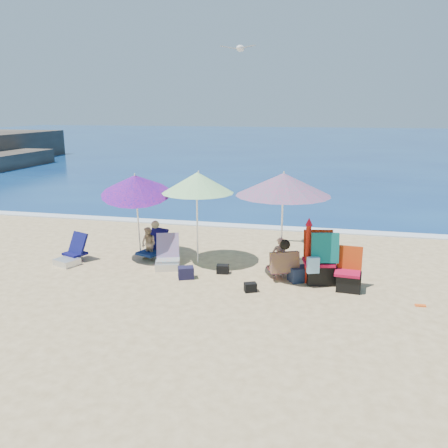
% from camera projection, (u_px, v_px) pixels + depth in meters
% --- Properties ---
extents(ground, '(120.00, 120.00, 0.00)m').
position_uv_depth(ground, '(228.00, 288.00, 9.67)').
color(ground, '#D8BC84').
rests_on(ground, ground).
extents(sea, '(120.00, 80.00, 0.12)m').
position_uv_depth(sea, '(313.00, 142.00, 52.29)').
color(sea, navy).
rests_on(sea, ground).
extents(foam, '(120.00, 0.50, 0.04)m').
position_uv_depth(foam, '(263.00, 227.00, 14.49)').
color(foam, white).
rests_on(foam, ground).
extents(umbrella_turquoise, '(2.26, 2.26, 2.32)m').
position_uv_depth(umbrella_turquoise, '(283.00, 184.00, 9.87)').
color(umbrella_turquoise, white).
rests_on(umbrella_turquoise, ground).
extents(umbrella_striped, '(1.81, 1.81, 2.22)m').
position_uv_depth(umbrella_striped, '(198.00, 183.00, 10.75)').
color(umbrella_striped, white).
rests_on(umbrella_striped, ground).
extents(umbrella_blue, '(2.10, 2.14, 2.26)m').
position_uv_depth(umbrella_blue, '(135.00, 185.00, 11.05)').
color(umbrella_blue, white).
rests_on(umbrella_blue, ground).
extents(furled_umbrella, '(0.17, 0.17, 1.42)m').
position_uv_depth(furled_umbrella, '(308.00, 247.00, 9.77)').
color(furled_umbrella, '#B61D0D').
rests_on(furled_umbrella, ground).
extents(chair_navy, '(0.67, 0.94, 0.69)m').
position_uv_depth(chair_navy, '(71.00, 256.00, 11.18)').
color(chair_navy, '#0D0C48').
rests_on(chair_navy, ground).
extents(chair_rainbow, '(0.71, 0.83, 0.75)m').
position_uv_depth(chair_rainbow, '(168.00, 259.00, 10.86)').
color(chair_rainbow, '#DC6E4D').
rests_on(chair_rainbow, ground).
extents(camp_chair_left, '(0.57, 0.56, 0.87)m').
position_uv_depth(camp_chair_left, '(349.00, 277.00, 9.51)').
color(camp_chair_left, '#A90C2E').
rests_on(camp_chair_left, ground).
extents(camp_chair_right, '(0.76, 0.85, 1.14)m').
position_uv_depth(camp_chair_right, '(320.00, 264.00, 9.86)').
color(camp_chair_right, '#B90D2D').
rests_on(camp_chair_right, ground).
extents(person_center, '(0.76, 0.74, 0.91)m').
position_uv_depth(person_center, '(282.00, 259.00, 10.08)').
color(person_center, tan).
rests_on(person_center, ground).
extents(person_left, '(0.70, 0.87, 0.92)m').
position_uv_depth(person_left, '(150.00, 243.00, 11.37)').
color(person_left, tan).
rests_on(person_left, ground).
extents(bag_navy_a, '(0.40, 0.35, 0.26)m').
position_uv_depth(bag_navy_a, '(186.00, 273.00, 10.17)').
color(bag_navy_a, '#1A1835').
rests_on(bag_navy_a, ground).
extents(bag_black_a, '(0.28, 0.22, 0.19)m').
position_uv_depth(bag_black_a, '(223.00, 269.00, 10.50)').
color(bag_black_a, black).
rests_on(bag_black_a, ground).
extents(bag_navy_b, '(0.52, 0.48, 0.31)m').
position_uv_depth(bag_navy_b, '(299.00, 274.00, 10.01)').
color(bag_navy_b, '#1B263D').
rests_on(bag_navy_b, ground).
extents(bag_black_b, '(0.29, 0.25, 0.19)m').
position_uv_depth(bag_black_b, '(250.00, 287.00, 9.44)').
color(bag_black_b, black).
rests_on(bag_black_b, ground).
extents(orange_item, '(0.20, 0.10, 0.03)m').
position_uv_depth(orange_item, '(420.00, 305.00, 8.77)').
color(orange_item, '#FF5D1A').
rests_on(orange_item, ground).
extents(seagull, '(0.85, 0.41, 0.15)m').
position_uv_depth(seagull, '(240.00, 48.00, 11.12)').
color(seagull, silver).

